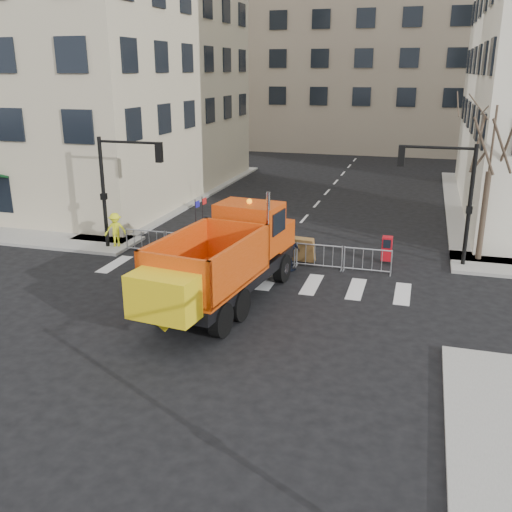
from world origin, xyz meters
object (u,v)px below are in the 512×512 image
(plow_truck, at_px, (224,258))
(newspaper_box, at_px, (387,248))
(cop_c, at_px, (289,252))
(cop_a, at_px, (244,243))
(worker, at_px, (116,230))
(cop_b, at_px, (287,249))

(plow_truck, height_order, newspaper_box, plow_truck)
(newspaper_box, bearing_deg, cop_c, -152.80)
(cop_c, height_order, newspaper_box, cop_c)
(cop_a, distance_m, worker, 6.73)
(cop_a, height_order, cop_c, cop_a)
(cop_b, height_order, worker, cop_b)
(cop_a, height_order, newspaper_box, cop_a)
(plow_truck, distance_m, cop_b, 4.65)
(cop_b, xyz_separation_m, newspaper_box, (4.12, 2.09, -0.22))
(plow_truck, distance_m, cop_a, 4.48)
(cop_c, height_order, worker, worker)
(cop_a, bearing_deg, worker, -46.19)
(cop_a, height_order, worker, cop_a)
(cop_a, relative_size, newspaper_box, 1.88)
(cop_c, xyz_separation_m, newspaper_box, (4.02, 2.09, -0.13))
(plow_truck, height_order, cop_a, plow_truck)
(cop_b, bearing_deg, cop_c, -166.56)
(worker, bearing_deg, plow_truck, -56.90)
(cop_a, relative_size, worker, 1.25)
(cop_b, bearing_deg, newspaper_box, -139.50)
(cop_c, bearing_deg, cop_a, -29.85)
(cop_c, bearing_deg, cop_b, -30.06)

